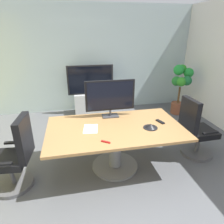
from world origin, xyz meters
TOP-DOWN VIEW (x-y plane):
  - ground_plane at (0.00, 0.00)m, footprint 7.19×7.19m
  - wall_back_glass_partition at (0.00, 3.10)m, footprint 5.78×0.10m
  - conference_table at (0.12, 0.30)m, footprint 2.09×1.20m
  - office_chair_left at (-1.34, 0.15)m, footprint 0.61×0.59m
  - office_chair_right at (1.59, 0.35)m, footprint 0.60×0.58m
  - tv_monitor at (0.13, 0.73)m, footprint 0.84×0.18m
  - wall_display_unit at (-0.01, 2.74)m, footprint 1.20×0.36m
  - potted_plant at (2.32, 2.22)m, footprint 0.57×0.52m
  - conference_phone at (0.65, 0.16)m, footprint 0.22×0.22m
  - remote_control at (0.88, 0.32)m, footprint 0.10×0.18m
  - whiteboard_marker at (-0.10, -0.12)m, footprint 0.12×0.09m
  - paper_notepad at (-0.26, 0.31)m, footprint 0.25×0.33m

SIDE VIEW (x-z plane):
  - ground_plane at x=0.00m, z-range 0.00..0.00m
  - wall_display_unit at x=-0.01m, z-range -0.21..1.10m
  - office_chair_left at x=-1.34m, z-range -0.09..1.00m
  - office_chair_right at x=1.59m, z-range -0.09..1.00m
  - conference_table at x=0.12m, z-range 0.20..0.94m
  - paper_notepad at x=-0.26m, z-range 0.74..0.75m
  - remote_control at x=0.88m, z-range 0.74..0.76m
  - whiteboard_marker at x=-0.10m, z-range 0.74..0.76m
  - conference_phone at x=0.65m, z-range 0.74..0.81m
  - potted_plant at x=2.32m, z-range 0.14..1.45m
  - tv_monitor at x=0.13m, z-range 0.78..1.42m
  - wall_back_glass_partition at x=0.00m, z-range 0.00..2.78m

